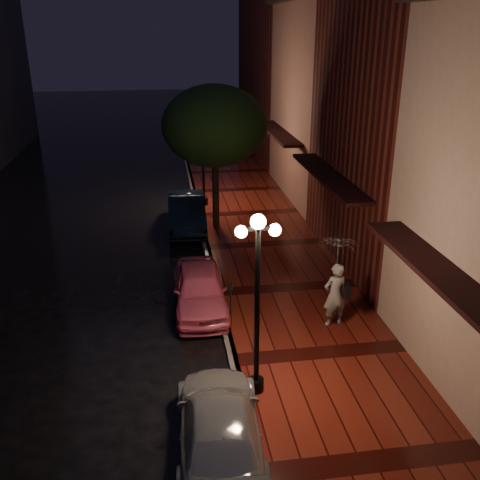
{
  "coord_description": "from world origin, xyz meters",
  "views": [
    {
      "loc": [
        -1.52,
        -15.03,
        7.99
      ],
      "look_at": [
        0.9,
        1.2,
        1.4
      ],
      "focal_mm": 40.0,
      "sensor_mm": 36.0,
      "label": 1
    }
  ],
  "objects_px": {
    "silver_car": "(220,426)",
    "navy_car": "(187,212)",
    "street_tree": "(215,128)",
    "parking_meter": "(230,300)",
    "streetlamp_near": "(257,296)",
    "streetlamp_far": "(203,153)",
    "pink_car": "(200,289)",
    "woman_with_umbrella": "(337,269)"
  },
  "relations": [
    {
      "from": "silver_car",
      "to": "navy_car",
      "type": "bearing_deg",
      "value": -87.04
    },
    {
      "from": "street_tree",
      "to": "parking_meter",
      "type": "relative_size",
      "value": 4.36
    },
    {
      "from": "navy_car",
      "to": "parking_meter",
      "type": "distance_m",
      "value": 8.44
    },
    {
      "from": "street_tree",
      "to": "parking_meter",
      "type": "xyz_separation_m",
      "value": [
        -0.46,
        -8.03,
        -3.29
      ]
    },
    {
      "from": "streetlamp_near",
      "to": "navy_car",
      "type": "distance_m",
      "value": 11.56
    },
    {
      "from": "streetlamp_far",
      "to": "pink_car",
      "type": "xyz_separation_m",
      "value": [
        -0.95,
        -9.71,
        -1.94
      ]
    },
    {
      "from": "pink_car",
      "to": "silver_car",
      "type": "bearing_deg",
      "value": -89.87
    },
    {
      "from": "pink_car",
      "to": "woman_with_umbrella",
      "type": "bearing_deg",
      "value": -24.75
    },
    {
      "from": "streetlamp_near",
      "to": "pink_car",
      "type": "relative_size",
      "value": 1.12
    },
    {
      "from": "silver_car",
      "to": "parking_meter",
      "type": "height_order",
      "value": "parking_meter"
    },
    {
      "from": "streetlamp_near",
      "to": "streetlamp_far",
      "type": "relative_size",
      "value": 1.0
    },
    {
      "from": "woman_with_umbrella",
      "to": "silver_car",
      "type": "bearing_deg",
      "value": 37.43
    },
    {
      "from": "silver_car",
      "to": "parking_meter",
      "type": "relative_size",
      "value": 3.13
    },
    {
      "from": "parking_meter",
      "to": "pink_car",
      "type": "bearing_deg",
      "value": 129.04
    },
    {
      "from": "street_tree",
      "to": "woman_with_umbrella",
      "type": "bearing_deg",
      "value": -74.06
    },
    {
      "from": "streetlamp_far",
      "to": "navy_car",
      "type": "bearing_deg",
      "value": -109.82
    },
    {
      "from": "pink_car",
      "to": "streetlamp_near",
      "type": "bearing_deg",
      "value": -76.69
    },
    {
      "from": "streetlamp_near",
      "to": "street_tree",
      "type": "bearing_deg",
      "value": 88.65
    },
    {
      "from": "streetlamp_far",
      "to": "woman_with_umbrella",
      "type": "height_order",
      "value": "streetlamp_far"
    },
    {
      "from": "street_tree",
      "to": "navy_car",
      "type": "bearing_deg",
      "value": 162.88
    },
    {
      "from": "woman_with_umbrella",
      "to": "parking_meter",
      "type": "height_order",
      "value": "woman_with_umbrella"
    },
    {
      "from": "pink_car",
      "to": "navy_car",
      "type": "distance_m",
      "value": 7.07
    },
    {
      "from": "streetlamp_near",
      "to": "street_tree",
      "type": "distance_m",
      "value": 11.12
    },
    {
      "from": "pink_car",
      "to": "navy_car",
      "type": "bearing_deg",
      "value": 90.84
    },
    {
      "from": "pink_car",
      "to": "street_tree",
      "type": "bearing_deg",
      "value": 80.61
    },
    {
      "from": "streetlamp_near",
      "to": "silver_car",
      "type": "height_order",
      "value": "streetlamp_near"
    },
    {
      "from": "streetlamp_far",
      "to": "street_tree",
      "type": "bearing_deg",
      "value": -85.09
    },
    {
      "from": "silver_car",
      "to": "street_tree",
      "type": "bearing_deg",
      "value": -92.53
    },
    {
      "from": "streetlamp_far",
      "to": "silver_car",
      "type": "xyz_separation_m",
      "value": [
        -1.02,
        -15.59,
        -2.0
      ]
    },
    {
      "from": "silver_car",
      "to": "streetlamp_far",
      "type": "bearing_deg",
      "value": -90.47
    },
    {
      "from": "pink_car",
      "to": "parking_meter",
      "type": "height_order",
      "value": "parking_meter"
    },
    {
      "from": "street_tree",
      "to": "pink_car",
      "type": "xyz_separation_m",
      "value": [
        -1.21,
        -6.7,
        -3.59
      ]
    },
    {
      "from": "silver_car",
      "to": "woman_with_umbrella",
      "type": "xyz_separation_m",
      "value": [
        3.69,
        4.15,
        1.28
      ]
    },
    {
      "from": "navy_car",
      "to": "woman_with_umbrella",
      "type": "height_order",
      "value": "woman_with_umbrella"
    },
    {
      "from": "street_tree",
      "to": "woman_with_umbrella",
      "type": "relative_size",
      "value": 2.21
    },
    {
      "from": "woman_with_umbrella",
      "to": "street_tree",
      "type": "bearing_deg",
      "value": -85.02
    },
    {
      "from": "street_tree",
      "to": "streetlamp_near",
      "type": "bearing_deg",
      "value": -91.35
    },
    {
      "from": "pink_car",
      "to": "silver_car",
      "type": "relative_size",
      "value": 0.92
    },
    {
      "from": "navy_car",
      "to": "woman_with_umbrella",
      "type": "xyz_separation_m",
      "value": [
        3.62,
        -8.8,
        1.17
      ]
    },
    {
      "from": "street_tree",
      "to": "silver_car",
      "type": "height_order",
      "value": "street_tree"
    },
    {
      "from": "parking_meter",
      "to": "streetlamp_far",
      "type": "bearing_deg",
      "value": 98.63
    },
    {
      "from": "silver_car",
      "to": "parking_meter",
      "type": "bearing_deg",
      "value": -96.96
    }
  ]
}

